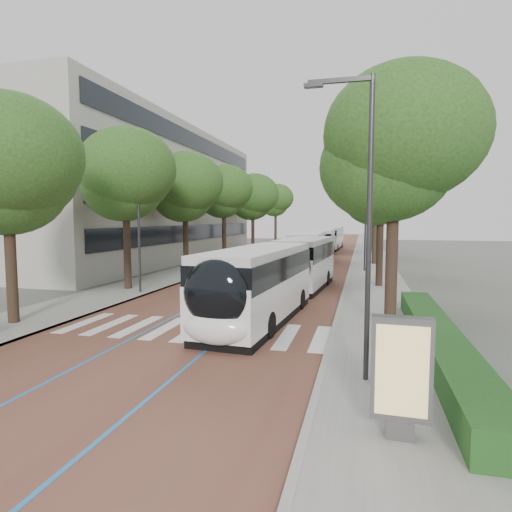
{
  "coord_description": "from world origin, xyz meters",
  "views": [
    {
      "loc": [
        6.66,
        -14.6,
        4.45
      ],
      "look_at": [
        0.95,
        8.08,
        2.4
      ],
      "focal_mm": 30.0,
      "sensor_mm": 36.0,
      "label": 1
    }
  ],
  "objects": [
    {
      "name": "bus_queued_0",
      "position": [
        1.94,
        23.22,
        1.62
      ],
      "size": [
        2.83,
        12.46,
        3.2
      ],
      "rotation": [
        0.0,
        0.0,
        0.02
      ],
      "color": "white",
      "rests_on": "ground"
    },
    {
      "name": "kerb_right",
      "position": [
        5.6,
        40.0,
        0.06
      ],
      "size": [
        0.2,
        140.0,
        0.14
      ],
      "primitive_type": "cube",
      "color": "gray",
      "rests_on": "ground"
    },
    {
      "name": "streetlight_near",
      "position": [
        6.62,
        -3.0,
        4.82
      ],
      "size": [
        1.82,
        0.2,
        8.0
      ],
      "color": "#2F2F32",
      "rests_on": "sidewalk_right"
    },
    {
      "name": "office_building",
      "position": [
        -19.47,
        28.0,
        7.0
      ],
      "size": [
        18.11,
        40.0,
        14.0
      ],
      "color": "#99978E",
      "rests_on": "ground"
    },
    {
      "name": "lane_line_left",
      "position": [
        -1.6,
        40.0,
        0.02
      ],
      "size": [
        0.12,
        126.0,
        0.01
      ],
      "primitive_type": "cube",
      "color": "#236DB2",
      "rests_on": "road"
    },
    {
      "name": "bus_queued_1",
      "position": [
        2.03,
        35.37,
        1.62
      ],
      "size": [
        2.84,
        12.46,
        3.2
      ],
      "rotation": [
        0.0,
        0.0,
        0.03
      ],
      "color": "white",
      "rests_on": "ground"
    },
    {
      "name": "ad_panel",
      "position": [
        7.44,
        -5.98,
        1.39
      ],
      "size": [
        1.18,
        0.47,
        2.42
      ],
      "rotation": [
        0.0,
        0.0,
        -0.03
      ],
      "color": "#59595B",
      "rests_on": "sidewalk_right"
    },
    {
      "name": "sidewalk_left",
      "position": [
        -7.5,
        40.0,
        0.06
      ],
      "size": [
        4.0,
        140.0,
        0.12
      ],
      "primitive_type": "cube",
      "color": "gray",
      "rests_on": "ground"
    },
    {
      "name": "sidewalk_right",
      "position": [
        7.5,
        40.0,
        0.06
      ],
      "size": [
        4.0,
        140.0,
        0.12
      ],
      "primitive_type": "cube",
      "color": "gray",
      "rests_on": "ground"
    },
    {
      "name": "road",
      "position": [
        0.0,
        40.0,
        0.01
      ],
      "size": [
        11.0,
        140.0,
        0.02
      ],
      "primitive_type": "cube",
      "color": "brown",
      "rests_on": "ground"
    },
    {
      "name": "trees_right",
      "position": [
        7.7,
        22.11,
        6.66
      ],
      "size": [
        5.88,
        47.64,
        9.42
      ],
      "color": "black",
      "rests_on": "ground"
    },
    {
      "name": "ground",
      "position": [
        0.0,
        0.0,
        0.0
      ],
      "size": [
        160.0,
        160.0,
        0.0
      ],
      "primitive_type": "plane",
      "color": "#51544C",
      "rests_on": "ground"
    },
    {
      "name": "bus_queued_2",
      "position": [
        2.13,
        48.42,
        1.62
      ],
      "size": [
        2.91,
        12.47,
        3.2
      ],
      "rotation": [
        0.0,
        0.0,
        -0.03
      ],
      "color": "white",
      "rests_on": "ground"
    },
    {
      "name": "lamp_post_left",
      "position": [
        -6.1,
        8.0,
        4.12
      ],
      "size": [
        0.14,
        0.14,
        8.0
      ],
      "primitive_type": "cylinder",
      "color": "#2F2F32",
      "rests_on": "sidewalk_left"
    },
    {
      "name": "trees_left",
      "position": [
        -7.5,
        24.62,
        6.85
      ],
      "size": [
        6.34,
        60.64,
        9.72
      ],
      "color": "black",
      "rests_on": "ground"
    },
    {
      "name": "lane_line_right",
      "position": [
        1.6,
        40.0,
        0.02
      ],
      "size": [
        0.12,
        126.0,
        0.01
      ],
      "primitive_type": "cube",
      "color": "#236DB2",
      "rests_on": "road"
    },
    {
      "name": "streetlight_far",
      "position": [
        6.62,
        22.0,
        4.82
      ],
      "size": [
        1.82,
        0.2,
        8.0
      ],
      "color": "#2F2F32",
      "rests_on": "sidewalk_right"
    },
    {
      "name": "hedge",
      "position": [
        9.1,
        0.0,
        0.52
      ],
      "size": [
        1.2,
        14.0,
        0.8
      ],
      "primitive_type": "cube",
      "color": "#1B4317",
      "rests_on": "sidewalk_right"
    },
    {
      "name": "zebra_crossing",
      "position": [
        0.2,
        1.0,
        0.03
      ],
      "size": [
        10.55,
        3.6,
        0.01
      ],
      "color": "silver",
      "rests_on": "ground"
    },
    {
      "name": "kerb_left",
      "position": [
        -5.6,
        40.0,
        0.06
      ],
      "size": [
        0.2,
        140.0,
        0.14
      ],
      "primitive_type": "cube",
      "color": "gray",
      "rests_on": "ground"
    },
    {
      "name": "lead_bus",
      "position": [
        2.65,
        6.84,
        1.63
      ],
      "size": [
        3.89,
        18.53,
        3.2
      ],
      "rotation": [
        0.0,
        0.0,
        -0.08
      ],
      "color": "black",
      "rests_on": "ground"
    }
  ]
}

